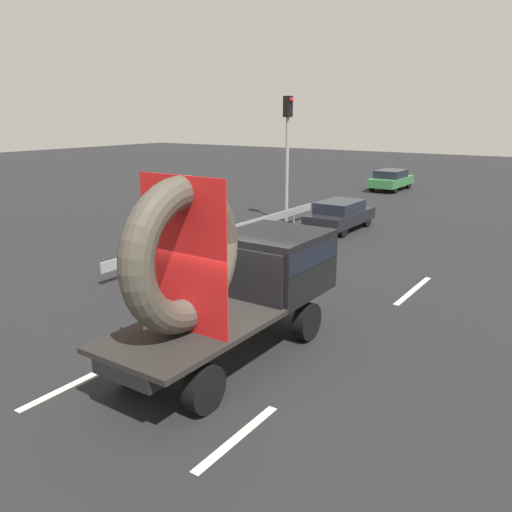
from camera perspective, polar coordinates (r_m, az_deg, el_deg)
The scene contains 10 objects.
ground_plane at distance 10.77m, azimuth -4.45°, elevation -11.38°, with size 120.00×120.00×0.00m, color black.
flatbed_truck at distance 10.54m, azimuth -1.75°, elevation -1.78°, with size 2.02×5.63×3.84m.
distant_sedan at distance 22.68m, azimuth 9.14°, elevation 4.51°, with size 1.64×3.84×1.25m.
traffic_light at distance 23.97m, azimuth 3.46°, elevation 12.43°, with size 0.42×0.36×5.58m.
guardrail at distance 19.97m, azimuth -2.66°, elevation 2.81°, with size 0.10×12.51×0.71m.
lane_dash_left_near at distance 10.53m, azimuth -18.92°, elevation -12.87°, with size 2.43×0.16×0.01m, color beige.
lane_dash_left_far at distance 16.61m, azimuth 5.15°, elevation -1.67°, with size 2.76×0.16×0.01m, color beige.
lane_dash_right_near at distance 8.53m, azimuth -2.03°, elevation -19.16°, with size 2.05×0.16×0.01m, color beige.
lane_dash_right_far at distance 15.45m, azimuth 16.79°, elevation -3.60°, with size 2.84×0.16×0.01m, color beige.
oncoming_car at distance 35.51m, azimuth 14.51°, elevation 8.11°, with size 1.72×4.02×1.31m.
Camera 1 is at (6.08, -7.47, 4.82)m, focal length 36.66 mm.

